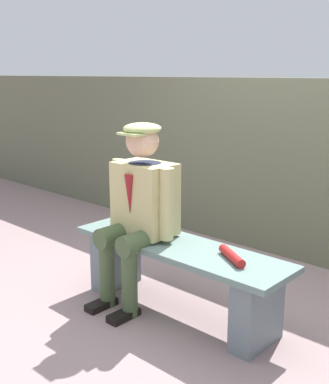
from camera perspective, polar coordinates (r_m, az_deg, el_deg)
The scene contains 5 objects.
ground_plane at distance 3.56m, azimuth 1.54°, elevation -13.75°, with size 30.00×30.00×0.00m, color gray.
bench at distance 3.42m, azimuth 1.58°, elevation -9.02°, with size 1.65×0.46×0.50m.
seated_man at distance 3.45m, azimuth -2.99°, elevation -1.37°, with size 0.59×0.60×1.31m.
rolled_magazine at distance 3.10m, azimuth 7.89°, elevation -7.43°, with size 0.06×0.06×0.29m, color #B21E1E.
stadium_wall at distance 4.53m, azimuth 14.77°, elevation 2.61°, with size 12.00×0.24×1.60m, color #5C5F4A.
Camera 1 is at (-2.07, 2.38, 1.65)m, focal length 45.52 mm.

